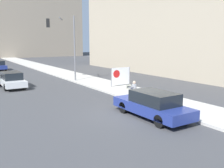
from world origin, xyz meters
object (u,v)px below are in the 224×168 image
traffic_light_pole (65,38)px  car_on_road_nearest (12,80)px  protest_banner (120,76)px  seated_protester (135,89)px  parked_car_curbside (153,104)px

traffic_light_pole → car_on_road_nearest: size_ratio=1.34×
protest_banner → seated_protester: bearing=-112.6°
protest_banner → parked_car_curbside: size_ratio=0.42×
parked_car_curbside → car_on_road_nearest: parked_car_curbside is taller
traffic_light_pole → car_on_road_nearest: 6.53m
protest_banner → car_on_road_nearest: protest_banner is taller
protest_banner → parked_car_curbside: protest_banner is taller
car_on_road_nearest → parked_car_curbside: bearing=-71.3°
traffic_light_pole → parked_car_curbside: (-0.78, -13.91, -3.69)m
seated_protester → parked_car_curbside: size_ratio=0.25×
parked_car_curbside → seated_protester: bearing=65.6°
parked_car_curbside → car_on_road_nearest: 14.26m
traffic_light_pole → parked_car_curbside: bearing=-93.2°
seated_protester → car_on_road_nearest: 11.55m
seated_protester → protest_banner: bearing=84.5°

